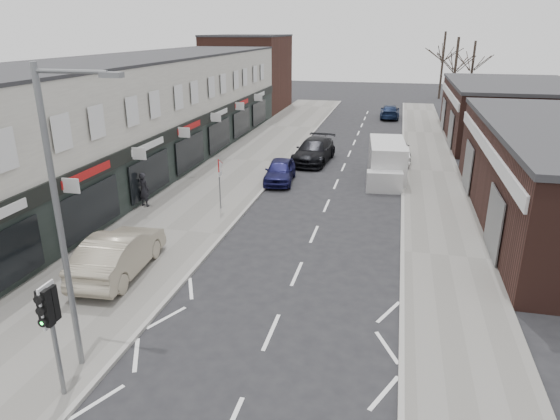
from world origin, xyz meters
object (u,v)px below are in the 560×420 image
Objects in this scene: pedestrian at (144,190)px; parked_car_right_c at (390,112)px; traffic_light at (50,315)px; parked_car_left_a at (280,171)px; parked_car_left_b at (314,151)px; parked_car_right_b at (398,150)px; sedan_on_pavement at (119,253)px; white_van at (387,162)px; street_lamp at (63,210)px; parked_car_right_a at (397,154)px; warning_sign at (220,169)px.

pedestrian is 33.34m from parked_car_right_c.
parked_car_left_a is (1.00, 19.71, -1.72)m from traffic_light.
parked_car_left_b is 20.29m from parked_car_right_c.
traffic_light is 0.75× the size of parked_car_right_b.
pedestrian is at bearing -138.20° from parked_car_left_a.
sedan_on_pavement is 1.06× the size of parked_car_right_c.
white_van is 1.46× the size of parked_car_right_b.
sedan_on_pavement is at bearing 110.47° from street_lamp.
pedestrian is (-4.75, 13.49, -1.40)m from traffic_light.
parked_car_right_a is (12.65, 12.49, -0.38)m from pedestrian.
warning_sign is 11.45m from parked_car_left_b.
parked_car_right_b reaches higher than parked_car_left_a.
sedan_on_pavement is 7.64m from pedestrian.
parked_car_left_b is 6.06m from parked_car_right_b.
parked_car_right_c is (5.89, 25.02, -0.01)m from parked_car_left_a.
street_lamp is at bearing -114.41° from white_van.
street_lamp is 13.04m from warning_sign.
parked_car_left_b reaches higher than parked_car_right_a.
parked_car_right_a is 18.78m from parked_car_right_c.
warning_sign reaches higher than pedestrian.
warning_sign is 0.57× the size of parked_car_right_c.
pedestrian is at bearing 68.93° from parked_car_right_c.
parked_car_left_a is (-6.25, -2.13, -0.39)m from white_van.
sedan_on_pavement is 22.97m from parked_car_right_b.
pedestrian is 13.44m from parked_car_left_b.
parked_car_right_b is at bearing 92.63° from parked_car_right_c.
sedan_on_pavement is at bearing -108.26° from parked_car_left_a.
parked_car_right_a is 0.93× the size of parked_car_right_b.
street_lamp reaches higher than sedan_on_pavement.
warning_sign is 0.65× the size of parked_car_right_b.
traffic_light is at bearing -86.90° from warning_sign.
white_van is at bearing 90.27° from parked_car_right_c.
parked_car_left_a is (5.75, 6.22, -0.32)m from pedestrian.
parked_car_left_b is (1.20, 5.28, 0.10)m from parked_car_left_a.
parked_car_right_b is at bearing 73.72° from traffic_light.
street_lamp is 27.33m from parked_car_right_b.
parked_car_left_a is at bearing -165.93° from white_van.
parked_car_right_c is (-0.37, 22.90, -0.40)m from white_van.
parked_car_left_a is at bearing 87.10° from traffic_light.
pedestrian is at bearing 109.40° from traffic_light.
parked_car_left_a is at bearing -117.16° from pedestrian.
parked_car_right_a is (5.70, 0.98, -0.16)m from parked_car_left_b.
parked_car_left_b is at bearing 76.00° from parked_car_right_c.
street_lamp is at bearing 68.30° from parked_car_right_b.
pedestrian is 0.38× the size of parked_car_right_c.
traffic_light is 0.51× the size of white_van.
traffic_light reaches higher than white_van.
traffic_light is at bearing 124.99° from pedestrian.
white_van is at bearing -27.39° from parked_car_left_b.
white_van is 22.90m from parked_car_right_c.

